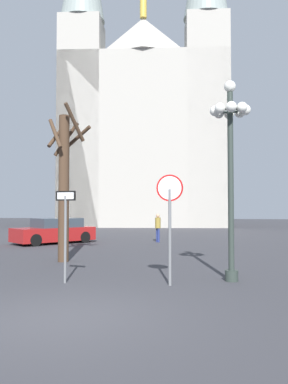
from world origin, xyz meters
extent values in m
plane|color=#38383D|center=(0.00, 0.00, 0.00)|extent=(120.00, 120.00, 0.00)
cube|color=#ADA89E|center=(-3.61, 36.30, 8.86)|extent=(18.38, 13.94, 17.73)
pyramid|color=#ADA89E|center=(-3.09, 31.21, 19.48)|extent=(6.20, 2.60, 3.50)
cylinder|color=gold|center=(-3.09, 31.21, 22.13)|extent=(0.70, 0.70, 1.80)
cube|color=#ADA89E|center=(-9.66, 31.67, 10.76)|extent=(4.68, 4.68, 21.52)
cube|color=#ADA89E|center=(3.24, 32.99, 10.76)|extent=(4.68, 4.68, 21.52)
cylinder|color=slate|center=(1.81, 3.22, 1.25)|extent=(0.08, 0.08, 2.50)
cylinder|color=red|center=(1.81, 3.22, 2.53)|extent=(0.70, 0.08, 0.70)
cylinder|color=white|center=(1.81, 3.20, 2.53)|extent=(0.62, 0.04, 0.62)
cylinder|color=slate|center=(-0.99, 3.14, 1.17)|extent=(0.07, 0.07, 2.34)
cube|color=black|center=(-0.99, 3.14, 2.34)|extent=(0.60, 0.16, 0.26)
cube|color=white|center=(-0.99, 3.12, 2.34)|extent=(0.50, 0.12, 0.18)
cylinder|color=#2D3833|center=(3.44, 4.07, 2.62)|extent=(0.16, 0.16, 5.24)
cylinder|color=#2D3833|center=(3.44, 4.07, 0.15)|extent=(0.36, 0.36, 0.30)
sphere|color=white|center=(3.44, 4.07, 5.41)|extent=(0.33, 0.33, 0.33)
sphere|color=white|center=(3.85, 4.07, 4.73)|extent=(0.29, 0.29, 0.29)
cylinder|color=#2D3833|center=(3.64, 4.07, 4.73)|extent=(0.05, 0.42, 0.05)
sphere|color=white|center=(3.73, 4.36, 4.73)|extent=(0.29, 0.29, 0.29)
cylinder|color=#2D3833|center=(3.58, 4.21, 4.73)|extent=(0.33, 0.33, 0.05)
sphere|color=white|center=(3.44, 4.48, 4.73)|extent=(0.29, 0.29, 0.29)
cylinder|color=#2D3833|center=(3.44, 4.28, 4.73)|extent=(0.42, 0.05, 0.05)
sphere|color=white|center=(3.14, 4.36, 4.73)|extent=(0.29, 0.29, 0.29)
cylinder|color=#2D3833|center=(3.29, 4.21, 4.73)|extent=(0.33, 0.33, 0.05)
sphere|color=white|center=(3.02, 4.07, 4.73)|extent=(0.29, 0.29, 0.29)
cylinder|color=#2D3833|center=(3.23, 4.07, 4.73)|extent=(0.05, 0.42, 0.05)
sphere|color=white|center=(3.14, 3.77, 4.73)|extent=(0.29, 0.29, 0.29)
cylinder|color=#2D3833|center=(3.29, 3.92, 4.73)|extent=(0.33, 0.33, 0.05)
sphere|color=white|center=(3.44, 3.65, 4.73)|extent=(0.29, 0.29, 0.29)
cylinder|color=#2D3833|center=(3.44, 3.86, 4.73)|extent=(0.42, 0.05, 0.05)
sphere|color=white|center=(3.73, 3.77, 4.73)|extent=(0.29, 0.29, 0.29)
cylinder|color=#2D3833|center=(3.58, 3.92, 4.73)|extent=(0.33, 0.33, 0.05)
cylinder|color=#473323|center=(-2.47, 7.01, 2.74)|extent=(0.40, 0.40, 5.49)
cylinder|color=#473323|center=(-2.01, 6.83, 5.17)|extent=(0.54, 1.08, 1.31)
cylinder|color=#473323|center=(-2.85, 7.15, 4.72)|extent=(0.43, 0.89, 0.95)
cylinder|color=#473323|center=(-2.19, 7.62, 4.72)|extent=(1.34, 0.73, 0.88)
cylinder|color=#473323|center=(-2.55, 7.44, 4.66)|extent=(0.99, 0.30, 1.36)
cylinder|color=#473323|center=(-2.71, 6.72, 4.76)|extent=(0.76, 0.66, 1.20)
cube|color=maroon|center=(-5.56, 13.84, 0.52)|extent=(4.27, 4.57, 0.74)
cube|color=#333D47|center=(-5.42, 14.01, 1.15)|extent=(2.88, 2.97, 0.52)
cylinder|color=black|center=(-5.88, 12.16, 0.32)|extent=(0.58, 0.63, 0.64)
cylinder|color=black|center=(-7.17, 13.24, 0.32)|extent=(0.58, 0.63, 0.64)
cylinder|color=black|center=(-3.95, 14.44, 0.32)|extent=(0.58, 0.63, 0.64)
cylinder|color=black|center=(-5.24, 15.53, 0.32)|extent=(0.58, 0.63, 0.64)
cylinder|color=navy|center=(0.08, 15.49, 0.41)|extent=(0.12, 0.12, 0.81)
cylinder|color=navy|center=(0.18, 15.36, 0.41)|extent=(0.12, 0.12, 0.81)
cylinder|color=olive|center=(0.13, 15.42, 1.11)|extent=(0.32, 0.32, 0.61)
sphere|color=tan|center=(0.13, 15.42, 1.53)|extent=(0.22, 0.22, 0.22)
camera|label=1|loc=(2.62, -6.84, 2.04)|focal=36.14mm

